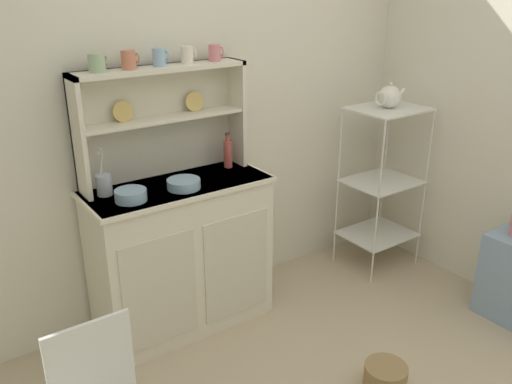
{
  "coord_description": "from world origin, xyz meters",
  "views": [
    {
      "loc": [
        -1.43,
        -1.11,
        1.94
      ],
      "look_at": [
        0.13,
        1.12,
        0.85
      ],
      "focal_mm": 37.53,
      "sensor_mm": 36.0,
      "label": 1
    }
  ],
  "objects_px": {
    "bowl_mixing_large": "(131,195)",
    "porcelain_teapot": "(389,97)",
    "bakers_rack": "(382,174)",
    "hutch_shelf_unit": "(160,113)",
    "hutch_cabinet": "(182,254)",
    "cup_sage_0": "(97,63)",
    "jam_bottle": "(228,153)",
    "utensil_jar": "(104,184)",
    "floor_basket": "(385,378)"
  },
  "relations": [
    {
      "from": "bakers_rack",
      "to": "jam_bottle",
      "type": "xyz_separation_m",
      "value": [
        -1.11,
        0.23,
        0.29
      ]
    },
    {
      "from": "bakers_rack",
      "to": "porcelain_teapot",
      "type": "distance_m",
      "value": 0.54
    },
    {
      "from": "floor_basket",
      "to": "cup_sage_0",
      "type": "distance_m",
      "value": 2.12
    },
    {
      "from": "bowl_mixing_large",
      "to": "porcelain_teapot",
      "type": "xyz_separation_m",
      "value": [
        1.79,
        -0.07,
        0.3
      ]
    },
    {
      "from": "hutch_shelf_unit",
      "to": "jam_bottle",
      "type": "height_order",
      "value": "hutch_shelf_unit"
    },
    {
      "from": "floor_basket",
      "to": "utensil_jar",
      "type": "height_order",
      "value": "utensil_jar"
    },
    {
      "from": "bowl_mixing_large",
      "to": "jam_bottle",
      "type": "height_order",
      "value": "jam_bottle"
    },
    {
      "from": "bowl_mixing_large",
      "to": "porcelain_teapot",
      "type": "distance_m",
      "value": 1.81
    },
    {
      "from": "hutch_shelf_unit",
      "to": "jam_bottle",
      "type": "relative_size",
      "value": 4.57
    },
    {
      "from": "hutch_shelf_unit",
      "to": "utensil_jar",
      "type": "xyz_separation_m",
      "value": [
        -0.38,
        -0.08,
        -0.31
      ]
    },
    {
      "from": "bakers_rack",
      "to": "jam_bottle",
      "type": "bearing_deg",
      "value": 168.32
    },
    {
      "from": "jam_bottle",
      "to": "hutch_shelf_unit",
      "type": "bearing_deg",
      "value": 168.68
    },
    {
      "from": "hutch_shelf_unit",
      "to": "floor_basket",
      "type": "relative_size",
      "value": 4.43
    },
    {
      "from": "utensil_jar",
      "to": "porcelain_teapot",
      "type": "xyz_separation_m",
      "value": [
        1.87,
        -0.22,
        0.27
      ]
    },
    {
      "from": "cup_sage_0",
      "to": "jam_bottle",
      "type": "distance_m",
      "value": 0.92
    },
    {
      "from": "porcelain_teapot",
      "to": "bakers_rack",
      "type": "bearing_deg",
      "value": -0.0
    },
    {
      "from": "bakers_rack",
      "to": "hutch_shelf_unit",
      "type": "bearing_deg",
      "value": 168.42
    },
    {
      "from": "hutch_cabinet",
      "to": "bakers_rack",
      "type": "distance_m",
      "value": 1.51
    },
    {
      "from": "bakers_rack",
      "to": "porcelain_teapot",
      "type": "xyz_separation_m",
      "value": [
        -0.0,
        0.0,
        0.54
      ]
    },
    {
      "from": "hutch_shelf_unit",
      "to": "floor_basket",
      "type": "distance_m",
      "value": 1.82
    },
    {
      "from": "cup_sage_0",
      "to": "porcelain_teapot",
      "type": "distance_m",
      "value": 1.87
    },
    {
      "from": "hutch_cabinet",
      "to": "jam_bottle",
      "type": "height_order",
      "value": "jam_bottle"
    },
    {
      "from": "hutch_cabinet",
      "to": "hutch_shelf_unit",
      "type": "relative_size",
      "value": 1.07
    },
    {
      "from": "hutch_shelf_unit",
      "to": "jam_bottle",
      "type": "xyz_separation_m",
      "value": [
        0.38,
        -0.08,
        -0.28
      ]
    },
    {
      "from": "hutch_cabinet",
      "to": "porcelain_teapot",
      "type": "height_order",
      "value": "porcelain_teapot"
    },
    {
      "from": "bowl_mixing_large",
      "to": "cup_sage_0",
      "type": "bearing_deg",
      "value": 99.4
    },
    {
      "from": "bowl_mixing_large",
      "to": "jam_bottle",
      "type": "bearing_deg",
      "value": 13.21
    },
    {
      "from": "cup_sage_0",
      "to": "porcelain_teapot",
      "type": "height_order",
      "value": "cup_sage_0"
    },
    {
      "from": "bowl_mixing_large",
      "to": "porcelain_teapot",
      "type": "bearing_deg",
      "value": -2.22
    },
    {
      "from": "hutch_cabinet",
      "to": "hutch_shelf_unit",
      "type": "distance_m",
      "value": 0.82
    },
    {
      "from": "floor_basket",
      "to": "hutch_cabinet",
      "type": "bearing_deg",
      "value": 116.88
    },
    {
      "from": "floor_basket",
      "to": "jam_bottle",
      "type": "bearing_deg",
      "value": 98.39
    },
    {
      "from": "cup_sage_0",
      "to": "porcelain_teapot",
      "type": "relative_size",
      "value": 0.41
    },
    {
      "from": "cup_sage_0",
      "to": "bowl_mixing_large",
      "type": "xyz_separation_m",
      "value": [
        0.03,
        -0.2,
        -0.64
      ]
    },
    {
      "from": "hutch_cabinet",
      "to": "bakers_rack",
      "type": "height_order",
      "value": "bakers_rack"
    },
    {
      "from": "hutch_cabinet",
      "to": "bowl_mixing_large",
      "type": "distance_m",
      "value": 0.56
    },
    {
      "from": "utensil_jar",
      "to": "floor_basket",
      "type": "bearing_deg",
      "value": -51.44
    },
    {
      "from": "bowl_mixing_large",
      "to": "floor_basket",
      "type": "bearing_deg",
      "value": -50.05
    },
    {
      "from": "bakers_rack",
      "to": "bowl_mixing_large",
      "type": "distance_m",
      "value": 1.8
    },
    {
      "from": "jam_bottle",
      "to": "utensil_jar",
      "type": "relative_size",
      "value": 0.84
    },
    {
      "from": "bowl_mixing_large",
      "to": "utensil_jar",
      "type": "bearing_deg",
      "value": 117.75
    },
    {
      "from": "bakers_rack",
      "to": "utensil_jar",
      "type": "distance_m",
      "value": 1.9
    },
    {
      "from": "jam_bottle",
      "to": "cup_sage_0",
      "type": "bearing_deg",
      "value": 177.11
    },
    {
      "from": "cup_sage_0",
      "to": "utensil_jar",
      "type": "distance_m",
      "value": 0.61
    },
    {
      "from": "hutch_shelf_unit",
      "to": "bowl_mixing_large",
      "type": "xyz_separation_m",
      "value": [
        -0.3,
        -0.24,
        -0.34
      ]
    },
    {
      "from": "bakers_rack",
      "to": "floor_basket",
      "type": "relative_size",
      "value": 5.31
    },
    {
      "from": "jam_bottle",
      "to": "porcelain_teapot",
      "type": "distance_m",
      "value": 1.15
    },
    {
      "from": "floor_basket",
      "to": "cup_sage_0",
      "type": "relative_size",
      "value": 2.26
    },
    {
      "from": "cup_sage_0",
      "to": "porcelain_teapot",
      "type": "xyz_separation_m",
      "value": [
        1.82,
        -0.26,
        -0.34
      ]
    },
    {
      "from": "bakers_rack",
      "to": "porcelain_teapot",
      "type": "bearing_deg",
      "value": 180.0
    }
  ]
}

